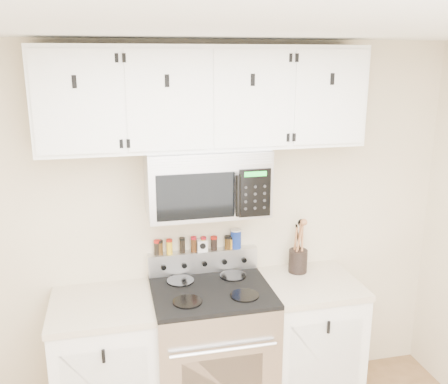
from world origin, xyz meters
name	(u,v)px	position (x,y,z in m)	size (l,w,h in m)	color
back_wall	(202,228)	(0.00, 1.75, 1.25)	(3.50, 0.01, 2.50)	#C1B190
ceiling	(307,20)	(0.00, 0.00, 2.50)	(3.50, 3.50, 0.01)	white
range	(212,352)	(0.00, 1.43, 0.49)	(0.76, 0.65, 1.10)	#B7B7BA
base_cabinet_left	(106,367)	(-0.69, 1.45, 0.46)	(0.64, 0.62, 0.92)	white
base_cabinet_right	(307,340)	(0.69, 1.45, 0.46)	(0.64, 0.62, 0.92)	white
microwave	(207,181)	(0.00, 1.55, 1.63)	(0.76, 0.44, 0.42)	#9E9EA3
upper_cabinets	(205,98)	(0.00, 1.58, 2.15)	(2.00, 0.35, 0.62)	white
utensil_crock	(298,259)	(0.66, 1.61, 1.02)	(0.13, 0.13, 0.38)	black
kitchen_timer	(202,245)	(-0.01, 1.71, 1.14)	(0.07, 0.06, 0.08)	white
salt_canister	(236,239)	(0.23, 1.71, 1.17)	(0.07, 0.07, 0.14)	navy
spice_jar_0	(157,247)	(-0.31, 1.71, 1.15)	(0.05, 0.05, 0.10)	black
spice_jar_1	(160,247)	(-0.30, 1.71, 1.15)	(0.04, 0.04, 0.10)	#432B10
spice_jar_2	(169,246)	(-0.23, 1.71, 1.15)	(0.04, 0.04, 0.10)	yellow
spice_jar_3	(182,245)	(-0.14, 1.71, 1.15)	(0.04, 0.04, 0.11)	black
spice_jar_4	(194,244)	(-0.06, 1.71, 1.15)	(0.04, 0.04, 0.11)	#432410
spice_jar_5	(204,244)	(0.00, 1.71, 1.15)	(0.04, 0.04, 0.10)	gold
spice_jar_6	(214,243)	(0.08, 1.71, 1.15)	(0.05, 0.05, 0.10)	black
spice_jar_7	(228,242)	(0.17, 1.71, 1.15)	(0.05, 0.05, 0.09)	#3A250E
spice_jar_8	(232,242)	(0.20, 1.71, 1.14)	(0.04, 0.04, 0.09)	#C48117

